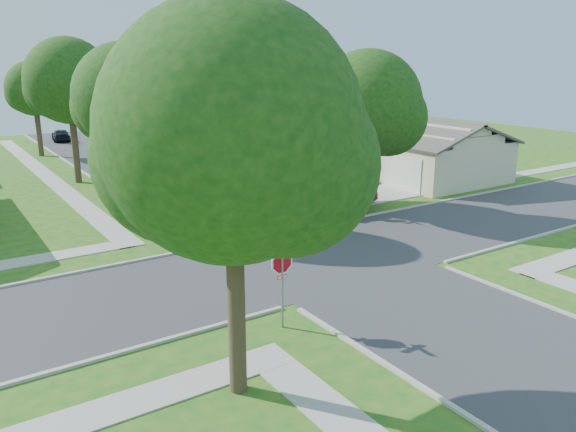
# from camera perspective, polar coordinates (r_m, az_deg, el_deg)

# --- Properties ---
(ground) EXTENTS (100.00, 100.00, 0.00)m
(ground) POSITION_cam_1_polar(r_m,az_deg,el_deg) (23.96, 2.79, -4.14)
(ground) COLOR #1F5E19
(ground) RESTS_ON ground
(road_ns) EXTENTS (7.00, 100.00, 0.02)m
(road_ns) POSITION_cam_1_polar(r_m,az_deg,el_deg) (23.96, 2.79, -4.13)
(road_ns) COLOR #333335
(road_ns) RESTS_ON ground
(sidewalk_ne) EXTENTS (1.20, 40.00, 0.04)m
(sidewalk_ne) POSITION_cam_1_polar(r_m,az_deg,el_deg) (48.94, -9.48, 5.93)
(sidewalk_ne) COLOR #9E9B91
(sidewalk_ne) RESTS_ON ground
(sidewalk_nw) EXTENTS (1.20, 40.00, 0.04)m
(sidewalk_nw) POSITION_cam_1_polar(r_m,az_deg,el_deg) (45.49, -23.66, 4.09)
(sidewalk_nw) COLOR #9E9B91
(sidewalk_nw) RESTS_ON ground
(driveway) EXTENTS (8.80, 3.60, 0.05)m
(driveway) POSITION_cam_1_polar(r_m,az_deg,el_deg) (33.99, 6.54, 1.80)
(driveway) COLOR #9E9B91
(driveway) RESTS_ON ground
(stop_sign_sw) EXTENTS (1.05, 0.80, 2.98)m
(stop_sign_sw) POSITION_cam_1_polar(r_m,az_deg,el_deg) (17.12, -0.61, -5.12)
(stop_sign_sw) COLOR gray
(stop_sign_sw) RESTS_ON ground
(stop_sign_ne) EXTENTS (1.05, 0.80, 2.98)m
(stop_sign_ne) POSITION_cam_1_polar(r_m,az_deg,el_deg) (29.76, 4.85, 3.82)
(stop_sign_ne) COLOR gray
(stop_sign_ne) RESTS_ON ground
(tree_e_near) EXTENTS (4.97, 4.80, 8.28)m
(tree_e_near) POSITION_cam_1_polar(r_m,az_deg,el_deg) (32.74, 0.34, 11.34)
(tree_e_near) COLOR #38281C
(tree_e_near) RESTS_ON ground
(tree_e_mid) EXTENTS (5.59, 5.40, 9.21)m
(tree_e_mid) POSITION_cam_1_polar(r_m,az_deg,el_deg) (43.20, -8.74, 13.02)
(tree_e_mid) COLOR #38281C
(tree_e_mid) RESTS_ON ground
(tree_e_far) EXTENTS (5.17, 5.00, 8.72)m
(tree_e_far) POSITION_cam_1_polar(r_m,az_deg,el_deg) (55.27, -14.56, 12.96)
(tree_e_far) COLOR #38281C
(tree_e_far) RESTS_ON ground
(tree_w_near) EXTENTS (5.38, 5.20, 8.97)m
(tree_w_near) POSITION_cam_1_polar(r_m,az_deg,el_deg) (28.61, -15.84, 11.09)
(tree_w_near) COLOR #38281C
(tree_w_near) RESTS_ON ground
(tree_w_mid) EXTENTS (5.80, 5.60, 9.56)m
(tree_w_mid) POSITION_cam_1_polar(r_m,az_deg,el_deg) (40.17, -21.29, 12.31)
(tree_w_mid) COLOR #38281C
(tree_w_mid) RESTS_ON ground
(tree_w_far) EXTENTS (4.76, 4.60, 8.04)m
(tree_w_far) POSITION_cam_1_polar(r_m,az_deg,el_deg) (52.96, -24.34, 11.49)
(tree_w_far) COLOR #38281C
(tree_w_far) RESTS_ON ground
(tree_sw_corner) EXTENTS (6.21, 6.00, 9.55)m
(tree_sw_corner) POSITION_cam_1_polar(r_m,az_deg,el_deg) (12.78, -5.47, 7.31)
(tree_sw_corner) COLOR #38281C
(tree_sw_corner) RESTS_ON ground
(tree_ne_corner) EXTENTS (5.80, 5.60, 8.66)m
(tree_ne_corner) POSITION_cam_1_polar(r_m,az_deg,el_deg) (29.92, 8.15, 10.68)
(tree_ne_corner) COLOR #38281C
(tree_ne_corner) RESTS_ON ground
(house_ne_near) EXTENTS (8.42, 13.60, 4.23)m
(house_ne_near) POSITION_cam_1_polar(r_m,az_deg,el_deg) (41.89, 11.77, 6.27)
(house_ne_near) COLOR beige
(house_ne_near) RESTS_ON ground
(house_ne_far) EXTENTS (8.42, 13.60, 4.23)m
(house_ne_far) POSITION_cam_1_polar(r_m,az_deg,el_deg) (55.94, -1.45, 8.88)
(house_ne_far) COLOR beige
(house_ne_far) RESTS_ON ground
(car_driveway) EXTENTS (5.11, 3.21, 1.59)m
(car_driveway) POSITION_cam_1_polar(r_m,az_deg,el_deg) (31.43, 5.77, 2.12)
(car_driveway) COLOR #4B0F1B
(car_driveway) RESTS_ON ground
(car_curb_east) EXTENTS (1.76, 4.26, 1.44)m
(car_curb_east) POSITION_cam_1_polar(r_m,az_deg,el_deg) (42.75, -10.08, 5.46)
(car_curb_east) COLOR black
(car_curb_east) RESTS_ON ground
(car_curb_west) EXTENTS (2.19, 4.24, 1.18)m
(car_curb_west) POSITION_cam_1_polar(r_m,az_deg,el_deg) (62.56, -22.07, 7.61)
(car_curb_west) COLOR black
(car_curb_west) RESTS_ON ground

